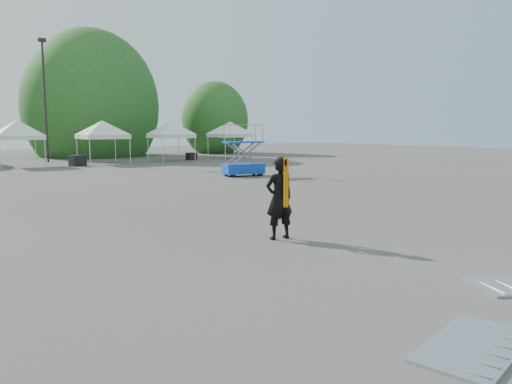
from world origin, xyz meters
TOP-DOWN VIEW (x-y plane):
  - ground at (0.00, 0.00)m, footprint 120.00×120.00m
  - light_pole_east at (3.00, 32.00)m, footprint 0.60×0.25m
  - tree_mid_e at (9.00, 39.00)m, footprint 5.12×5.12m
  - tree_far_e at (22.00, 37.00)m, footprint 3.84×3.84m
  - tent_e at (0.14, 28.33)m, footprint 4.37×4.37m
  - tent_f at (6.04, 27.62)m, footprint 4.66×4.66m
  - tent_g at (11.66, 27.21)m, footprint 4.37×4.37m
  - tent_h at (17.76, 27.56)m, footprint 4.43×4.43m
  - man at (0.40, -1.10)m, footprint 0.81×0.59m
  - scissor_lift at (9.10, 13.00)m, footprint 2.48×1.59m
  - barrier_left at (-1.53, -7.43)m, footprint 2.12×1.37m
  - crate_mid at (3.66, 26.36)m, footprint 1.18×1.02m
  - crate_east at (13.81, 27.66)m, footprint 0.91×0.77m

SIDE VIEW (x-z plane):
  - ground at x=0.00m, z-range 0.00..0.00m
  - barrier_left at x=-1.53m, z-range 0.00..0.06m
  - crate_east at x=13.81m, z-range 0.00..0.63m
  - crate_mid at x=3.66m, z-range 0.00..0.80m
  - man at x=0.40m, z-range 0.00..2.07m
  - scissor_lift at x=9.10m, z-range 0.01..2.97m
  - tent_e at x=0.14m, z-range 1.12..5.00m
  - tent_g at x=11.66m, z-range 1.12..5.00m
  - tent_h at x=17.76m, z-range 1.12..5.00m
  - tent_f at x=6.04m, z-range 1.12..5.00m
  - tree_far_e at x=22.00m, z-range 0.70..6.55m
  - tree_mid_e at x=9.00m, z-range 0.94..8.74m
  - light_pole_east at x=3.00m, z-range 0.62..10.42m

